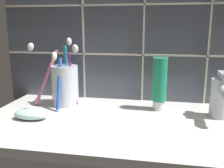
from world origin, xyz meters
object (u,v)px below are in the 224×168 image
(sink_faucet, at_px, (221,97))
(toothpaste_tube, at_px, (160,83))
(toothbrush_cup, at_px, (65,84))
(soap_bar, at_px, (31,114))

(sink_faucet, bearing_deg, toothpaste_tube, -101.21)
(toothbrush_cup, height_order, sink_faucet, toothbrush_cup)
(toothpaste_tube, bearing_deg, toothbrush_cup, -179.75)
(sink_faucet, height_order, soap_bar, sink_faucet)
(toothbrush_cup, relative_size, toothpaste_tube, 1.28)
(toothbrush_cup, relative_size, soap_bar, 2.23)
(toothpaste_tube, relative_size, soap_bar, 1.74)
(toothpaste_tube, distance_m, soap_bar, 0.33)
(toothpaste_tube, height_order, soap_bar, toothpaste_tube)
(toothbrush_cup, bearing_deg, sink_faucet, -5.34)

